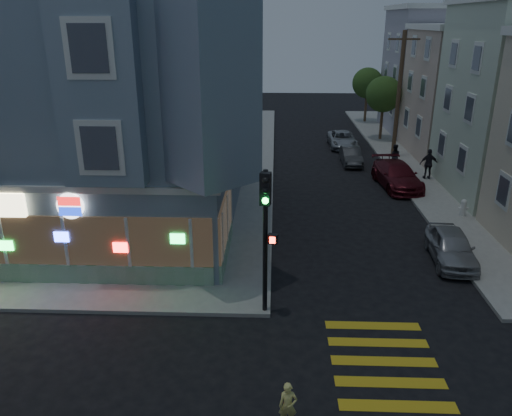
# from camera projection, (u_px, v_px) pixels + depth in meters

# --- Properties ---
(ground) EXTENTS (120.00, 120.00, 0.00)m
(ground) POSITION_uv_depth(u_px,v_px,m) (174.00, 351.00, 15.72)
(ground) COLOR black
(ground) RESTS_ON ground
(sidewalk_nw) EXTENTS (33.00, 42.00, 0.15)m
(sidewalk_nw) POSITION_uv_depth(u_px,v_px,m) (55.00, 157.00, 37.68)
(sidewalk_nw) COLOR gray
(sidewalk_nw) RESTS_ON ground
(corner_building) EXTENTS (14.60, 14.60, 11.40)m
(corner_building) POSITION_uv_depth(u_px,v_px,m) (88.00, 108.00, 24.15)
(corner_building) COLOR slate
(corner_building) RESTS_ON sidewalk_nw
(row_house_c) EXTENTS (12.00, 8.60, 9.00)m
(row_house_c) POSITION_uv_depth(u_px,v_px,m) (498.00, 95.00, 36.75)
(row_house_c) COLOR #B7A48D
(row_house_c) RESTS_ON sidewalk_ne
(row_house_d) EXTENTS (12.00, 8.60, 10.50)m
(row_house_d) POSITION_uv_depth(u_px,v_px,m) (458.00, 72.00, 44.90)
(row_house_d) COLOR #938F9E
(row_house_d) RESTS_ON sidewalk_ne
(utility_pole) EXTENTS (2.20, 0.30, 9.00)m
(utility_pole) POSITION_uv_depth(u_px,v_px,m) (399.00, 94.00, 36.03)
(utility_pole) COLOR #4C3826
(utility_pole) RESTS_ON sidewalk_ne
(street_tree_near) EXTENTS (3.00, 3.00, 5.30)m
(street_tree_near) POSITION_uv_depth(u_px,v_px,m) (384.00, 94.00, 41.94)
(street_tree_near) COLOR #4C3826
(street_tree_near) RESTS_ON sidewalk_ne
(street_tree_far) EXTENTS (3.00, 3.00, 5.30)m
(street_tree_far) POSITION_uv_depth(u_px,v_px,m) (367.00, 83.00, 49.42)
(street_tree_far) COLOR #4C3826
(street_tree_far) RESTS_ON sidewalk_ne
(running_child) EXTENTS (0.47, 0.31, 1.28)m
(running_child) POSITION_uv_depth(u_px,v_px,m) (288.00, 405.00, 12.62)
(running_child) COLOR #E6E075
(running_child) RESTS_ON ground
(pedestrian_a) EXTENTS (0.93, 0.78, 1.71)m
(pedestrian_a) POSITION_uv_depth(u_px,v_px,m) (394.00, 157.00, 34.25)
(pedestrian_a) COLOR black
(pedestrian_a) RESTS_ON sidewalk_ne
(pedestrian_b) EXTENTS (1.15, 0.50, 1.95)m
(pedestrian_b) POSITION_uv_depth(u_px,v_px,m) (429.00, 164.00, 32.04)
(pedestrian_b) COLOR #232028
(pedestrian_b) RESTS_ON sidewalk_ne
(parked_car_a) EXTENTS (1.97, 4.22, 1.40)m
(parked_car_a) POSITION_uv_depth(u_px,v_px,m) (451.00, 246.00, 21.36)
(parked_car_a) COLOR #989B9F
(parked_car_a) RESTS_ON ground
(parked_car_b) EXTENTS (1.30, 3.71, 1.22)m
(parked_car_b) POSITION_uv_depth(u_px,v_px,m) (351.00, 156.00, 35.95)
(parked_car_b) COLOR #333538
(parked_car_b) RESTS_ON ground
(parked_car_c) EXTENTS (2.68, 5.42, 1.51)m
(parked_car_c) POSITION_uv_depth(u_px,v_px,m) (397.00, 175.00, 30.96)
(parked_car_c) COLOR #56131D
(parked_car_c) RESTS_ON ground
(parked_car_d) EXTENTS (2.16, 4.61, 1.28)m
(parked_car_d) POSITION_uv_depth(u_px,v_px,m) (342.00, 139.00, 40.80)
(parked_car_d) COLOR #9CA0A7
(parked_car_d) RESTS_ON ground
(traffic_signal) EXTENTS (0.64, 0.58, 5.17)m
(traffic_signal) POSITION_uv_depth(u_px,v_px,m) (266.00, 220.00, 16.36)
(traffic_signal) COLOR black
(traffic_signal) RESTS_ON sidewalk_nw
(fire_hydrant) EXTENTS (0.52, 0.30, 0.90)m
(fire_hydrant) POSITION_uv_depth(u_px,v_px,m) (463.00, 207.00, 26.09)
(fire_hydrant) COLOR white
(fire_hydrant) RESTS_ON sidewalk_ne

